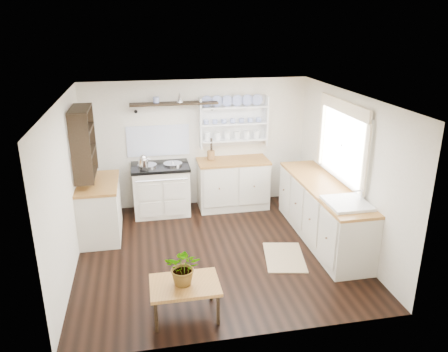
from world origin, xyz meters
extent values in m
cube|color=black|center=(0.00, 0.00, 0.00)|extent=(4.00, 3.80, 0.01)
cube|color=beige|center=(0.00, 1.90, 1.15)|extent=(4.00, 0.02, 2.30)
cube|color=beige|center=(2.00, 0.00, 1.15)|extent=(0.02, 3.80, 2.30)
cube|color=beige|center=(-2.00, 0.00, 1.15)|extent=(0.02, 3.80, 2.30)
cube|color=white|center=(0.00, 0.00, 2.30)|extent=(4.00, 3.80, 0.01)
cube|color=white|center=(1.96, 0.15, 1.50)|extent=(0.04, 1.40, 1.00)
cube|color=white|center=(1.94, 0.15, 1.50)|extent=(0.02, 1.50, 1.10)
cube|color=#FFF2CB|center=(1.92, 0.15, 2.08)|extent=(0.04, 1.55, 0.18)
cube|color=silver|center=(-0.70, 1.57, 0.42)|extent=(0.96, 0.62, 0.84)
cube|color=black|center=(-0.70, 1.57, 0.87)|extent=(1.00, 0.66, 0.05)
cylinder|color=silver|center=(-0.92, 1.57, 0.91)|extent=(0.33, 0.33, 0.03)
cylinder|color=silver|center=(-0.48, 1.57, 0.91)|extent=(0.33, 0.33, 0.03)
cylinder|color=silver|center=(-0.70, 1.22, 0.75)|extent=(0.86, 0.02, 0.02)
cube|color=beige|center=(0.60, 1.60, 0.44)|extent=(1.25, 0.60, 0.88)
cube|color=brown|center=(0.60, 1.60, 0.88)|extent=(1.27, 0.63, 0.04)
cube|color=beige|center=(1.70, 0.10, 0.44)|extent=(0.60, 2.40, 0.88)
cube|color=brown|center=(1.70, 0.10, 0.88)|extent=(0.62, 2.43, 0.04)
cube|color=white|center=(1.70, -0.65, 0.80)|extent=(0.55, 0.60, 0.28)
cylinder|color=silver|center=(1.90, -0.65, 1.00)|extent=(0.02, 0.02, 0.22)
cube|color=beige|center=(-1.70, 0.90, 0.44)|extent=(0.60, 1.10, 0.88)
cube|color=brown|center=(-1.70, 0.90, 0.88)|extent=(0.62, 1.13, 0.04)
cube|color=white|center=(0.65, 1.88, 1.55)|extent=(1.20, 0.03, 0.90)
cube|color=white|center=(0.65, 1.79, 1.55)|extent=(1.20, 0.22, 0.02)
cylinder|color=navy|center=(0.65, 1.80, 1.82)|extent=(0.20, 0.02, 0.20)
cube|color=black|center=(-0.40, 1.77, 1.92)|extent=(1.50, 0.24, 0.04)
cone|color=black|center=(-1.05, 1.84, 1.81)|extent=(0.06, 0.20, 0.06)
cone|color=black|center=(0.25, 1.84, 1.81)|extent=(0.06, 0.20, 0.06)
cube|color=black|center=(-1.84, 0.90, 1.55)|extent=(0.28, 0.80, 1.05)
cylinder|color=brown|center=(0.21, 1.68, 0.99)|extent=(0.14, 0.14, 0.16)
cube|color=brown|center=(-0.61, -1.40, 0.41)|extent=(0.79, 0.57, 0.04)
cylinder|color=black|center=(-0.95, -1.63, 0.19)|extent=(0.04, 0.04, 0.39)
cylinder|color=black|center=(-0.95, -1.17, 0.19)|extent=(0.04, 0.04, 0.39)
cylinder|color=black|center=(-0.26, -1.63, 0.19)|extent=(0.04, 0.04, 0.39)
cylinder|color=black|center=(-0.26, -1.17, 0.19)|extent=(0.04, 0.04, 0.39)
imported|color=#3F7233|center=(-0.61, -1.40, 0.65)|extent=(0.48, 0.45, 0.44)
cube|color=#9F865C|center=(0.95, -0.37, 0.01)|extent=(0.70, 0.94, 0.02)
camera|label=1|loc=(-0.98, -5.67, 3.26)|focal=35.00mm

